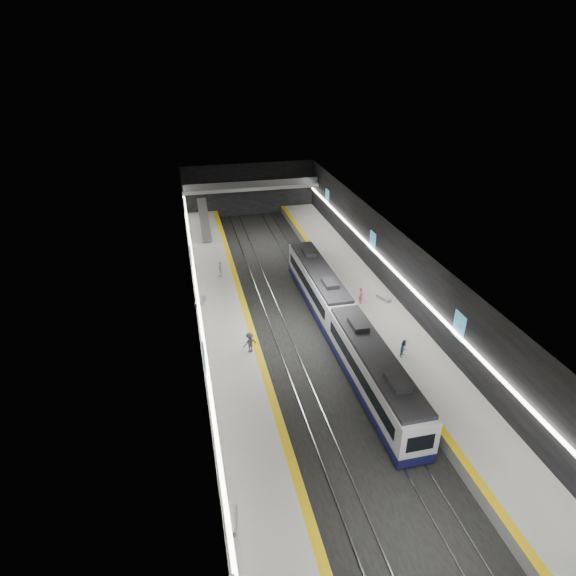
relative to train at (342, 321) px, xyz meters
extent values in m
plane|color=black|center=(-2.50, 1.72, -2.20)|extent=(70.00, 70.00, 0.00)
cube|color=beige|center=(-2.50, 1.72, 5.80)|extent=(20.00, 70.00, 0.04)
cube|color=black|center=(-12.50, 1.72, 1.80)|extent=(0.04, 70.00, 8.00)
cube|color=black|center=(7.50, 1.72, 1.80)|extent=(0.04, 70.00, 8.00)
cube|color=black|center=(-2.50, 36.72, 1.80)|extent=(20.00, 0.04, 8.00)
cube|color=slate|center=(-10.00, 1.72, -1.70)|extent=(5.00, 70.00, 1.00)
cube|color=#AEAEA9|center=(-10.00, 1.72, -1.19)|extent=(5.00, 70.00, 0.02)
cube|color=yellow|center=(-7.80, 1.72, -1.18)|extent=(0.60, 70.00, 0.02)
cube|color=slate|center=(5.00, 1.72, -1.70)|extent=(5.00, 70.00, 1.00)
cube|color=#AEAEA9|center=(5.00, 1.72, -1.19)|extent=(5.00, 70.00, 0.02)
cube|color=yellow|center=(2.80, 1.72, -1.18)|extent=(0.60, 70.00, 0.02)
cube|color=gray|center=(-5.72, 1.72, -2.14)|extent=(0.08, 70.00, 0.12)
cube|color=gray|center=(-4.28, 1.72, -2.14)|extent=(0.08, 70.00, 0.12)
cube|color=gray|center=(-0.72, 1.72, -2.14)|extent=(0.08, 70.00, 0.12)
cube|color=gray|center=(0.72, 1.72, -2.14)|extent=(0.08, 70.00, 0.12)
cube|color=#10123D|center=(0.00, -7.50, -1.45)|extent=(2.65, 15.00, 0.80)
cube|color=silver|center=(0.00, -7.50, 0.20)|extent=(2.65, 15.00, 2.50)
cube|color=black|center=(0.00, -7.50, 1.60)|extent=(2.44, 14.25, 0.30)
cube|color=black|center=(0.00, -7.50, 0.25)|extent=(2.69, 13.20, 1.00)
cube|color=black|center=(0.00, -15.02, 0.15)|extent=(1.85, 0.05, 1.20)
cube|color=#10123D|center=(0.00, 7.50, -1.45)|extent=(2.65, 15.00, 0.80)
cube|color=silver|center=(0.00, 7.50, 0.20)|extent=(2.65, 15.00, 2.50)
cube|color=black|center=(0.00, 7.50, 1.60)|extent=(2.44, 14.25, 0.30)
cube|color=black|center=(0.00, 7.50, 0.25)|extent=(2.69, 13.20, 1.00)
cube|color=black|center=(0.00, -0.02, 0.15)|extent=(1.85, 0.05, 1.20)
cube|color=#3F93BE|center=(-12.42, -6.28, 2.30)|extent=(0.10, 1.50, 2.20)
cube|color=#3F93BE|center=(-12.42, 11.72, 2.30)|extent=(0.10, 1.50, 2.20)
cube|color=#3F93BE|center=(-12.42, 28.72, 2.30)|extent=(0.10, 1.50, 2.20)
cube|color=#3F93BE|center=(7.42, -6.28, 2.30)|extent=(0.10, 1.50, 2.20)
cube|color=#3F93BE|center=(7.42, 11.72, 2.30)|extent=(0.10, 1.50, 2.20)
cube|color=#3F93BE|center=(7.42, 28.72, 2.30)|extent=(0.10, 1.50, 2.20)
cube|color=white|center=(-12.30, 1.72, 1.60)|extent=(0.25, 68.60, 0.12)
cube|color=white|center=(7.30, 1.72, 1.60)|extent=(0.25, 68.60, 0.12)
cube|color=gray|center=(-2.50, 34.72, 2.80)|extent=(20.00, 3.00, 0.50)
cube|color=#47474C|center=(-2.50, 33.27, 3.55)|extent=(19.60, 0.08, 1.00)
cube|color=#99999E|center=(-10.00, 27.72, 0.70)|extent=(1.20, 7.50, 3.92)
cube|color=#99999E|center=(-12.00, -16.84, -0.98)|extent=(0.78, 1.80, 0.43)
cube|color=#99999E|center=(-12.00, 8.27, -0.97)|extent=(1.22, 1.93, 0.46)
cube|color=#99999E|center=(6.13, 4.79, -0.99)|extent=(1.09, 1.76, 0.42)
imported|color=#D45C4F|center=(3.61, 4.74, -0.34)|extent=(0.53, 0.69, 1.71)
imported|color=teal|center=(3.89, -4.54, -0.41)|extent=(0.97, 0.96, 1.58)
imported|color=silver|center=(-9.36, 13.89, -0.27)|extent=(0.46, 1.08, 1.84)
imported|color=#404048|center=(-8.46, -1.06, -0.28)|extent=(1.34, 1.03, 1.83)
camera|label=1|loc=(-12.94, -34.44, 22.48)|focal=30.00mm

